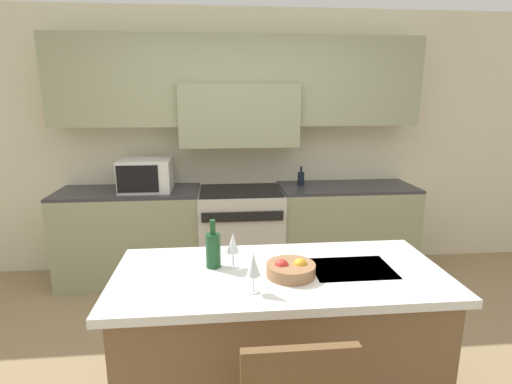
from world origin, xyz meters
TOP-DOWN VIEW (x-y plane):
  - back_cabinetry at (0.00, 1.96)m, footprint 10.00×0.46m
  - back_counter at (0.00, 1.71)m, footprint 3.59×0.62m
  - range_stove at (0.00, 1.69)m, footprint 0.83×0.70m
  - microwave at (-0.92, 1.71)m, footprint 0.49×0.43m
  - kitchen_island at (0.10, -0.22)m, footprint 1.78×0.81m
  - wine_bottle at (-0.25, -0.12)m, footprint 0.08×0.08m
  - wine_glass_near at (-0.06, -0.44)m, footprint 0.07×0.07m
  - wine_glass_far at (-0.15, -0.14)m, footprint 0.07×0.07m
  - fruit_bowl at (0.15, -0.27)m, footprint 0.26×0.26m
  - oil_bottle_on_counter at (0.63, 1.79)m, footprint 0.07×0.07m

SIDE VIEW (x-z plane):
  - kitchen_island at x=0.10m, z-range 0.00..0.91m
  - range_stove at x=0.00m, z-range 0.00..0.92m
  - back_counter at x=0.00m, z-range 0.00..0.94m
  - fruit_bowl at x=0.15m, z-range 0.90..0.99m
  - oil_bottle_on_counter at x=0.63m, z-range 0.91..1.11m
  - wine_bottle at x=-0.25m, z-range 0.88..1.15m
  - wine_glass_near at x=-0.06m, z-range 0.95..1.15m
  - wine_glass_far at x=-0.15m, z-range 0.95..1.15m
  - microwave at x=-0.92m, z-range 0.94..1.25m
  - back_cabinetry at x=0.00m, z-range 0.25..2.95m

